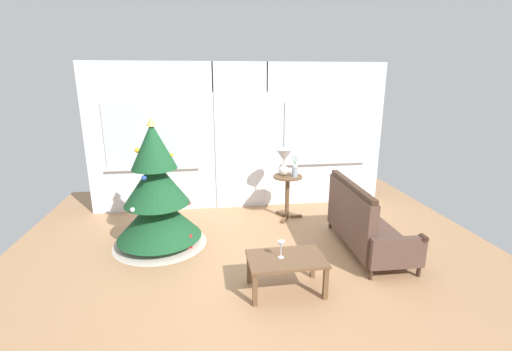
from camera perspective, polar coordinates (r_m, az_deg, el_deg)
The scene contains 10 objects.
ground_plane at distance 4.70m, azimuth 0.37°, elevation -13.68°, with size 6.76×6.76×0.00m, color #AD7F56.
back_wall_with_door at distance 6.25m, azimuth -2.49°, elevation 6.18°, with size 5.20×0.14×2.55m.
christmas_tree at distance 5.08m, azimuth -15.64°, elevation -3.82°, with size 1.31×1.31×1.80m.
settee_sofa at distance 5.05m, azimuth 16.79°, elevation -7.47°, with size 0.76×1.62×0.96m.
side_table at distance 5.87m, azimuth 5.08°, elevation -2.10°, with size 0.50×0.48×0.74m.
table_lamp at distance 5.77m, azimuth 4.52°, elevation 2.75°, with size 0.28×0.28×0.44m.
flower_vase at distance 5.75m, azimuth 6.26°, elevation 0.94°, with size 0.11×0.10×0.35m.
coffee_table at distance 3.99m, azimuth 4.88°, elevation -13.79°, with size 0.85×0.53×0.40m.
wine_glass at distance 3.90m, azimuth 4.07°, elevation -11.20°, with size 0.08×0.08×0.20m.
gift_box at distance 5.10m, azimuth -11.44°, elevation -10.18°, with size 0.21×0.19×0.21m, color red.
Camera 1 is at (-0.62, -4.05, 2.29)m, focal length 24.83 mm.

